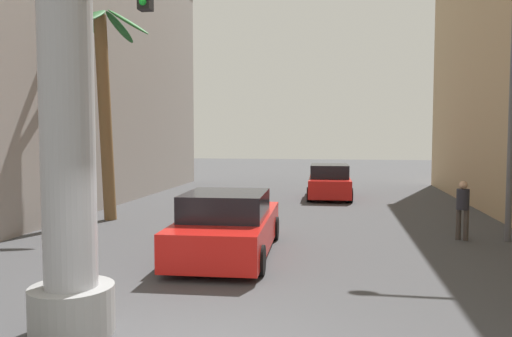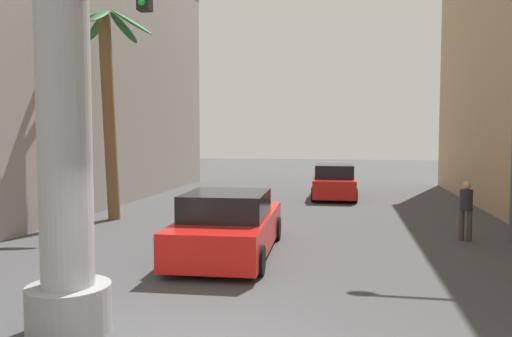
% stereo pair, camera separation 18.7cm
% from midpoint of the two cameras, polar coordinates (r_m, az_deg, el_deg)
% --- Properties ---
extents(ground_plane, '(91.09, 91.09, 0.00)m').
position_cam_midpoint_polar(ground_plane, '(16.19, 3.71, -6.52)').
color(ground_plane, '#424244').
extents(building_left, '(7.09, 25.34, 11.91)m').
position_cam_midpoint_polar(building_left, '(22.29, -24.73, 11.36)').
color(building_left, gray).
rests_on(building_left, ground).
extents(neon_sign_pole, '(2.88, 1.22, 10.16)m').
position_cam_midpoint_polar(neon_sign_pole, '(7.85, -20.62, 15.96)').
color(neon_sign_pole, '#9E9EA3').
rests_on(neon_sign_pole, ground).
extents(street_lamp, '(2.64, 0.28, 7.94)m').
position_cam_midpoint_polar(street_lamp, '(15.12, 26.64, 10.49)').
color(street_lamp, '#59595E').
rests_on(street_lamp, ground).
extents(traffic_light_mast, '(5.40, 0.32, 6.12)m').
position_cam_midpoint_polar(traffic_light_mast, '(11.21, -26.06, 10.72)').
color(traffic_light_mast, '#333333').
rests_on(traffic_light_mast, ground).
extents(car_lead, '(2.32, 5.22, 1.56)m').
position_cam_midpoint_polar(car_lead, '(12.19, -2.67, -6.57)').
color(car_lead, black).
rests_on(car_lead, ground).
extents(car_far, '(2.08, 4.29, 1.56)m').
position_cam_midpoint_polar(car_far, '(23.37, 9.16, -1.57)').
color(car_far, black).
rests_on(car_far, ground).
extents(palm_tree_mid_left, '(3.20, 3.33, 7.12)m').
position_cam_midpoint_polar(palm_tree_mid_left, '(17.76, -16.19, 7.87)').
color(palm_tree_mid_left, brown).
rests_on(palm_tree_mid_left, ground).
extents(pedestrian_mid_right, '(0.45, 0.45, 1.64)m').
position_cam_midpoint_polar(pedestrian_mid_right, '(14.90, 23.21, -3.98)').
color(pedestrian_mid_right, '#3F3833').
rests_on(pedestrian_mid_right, ground).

